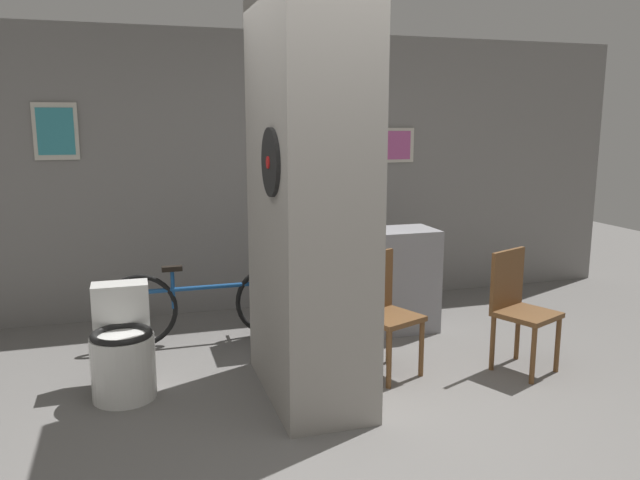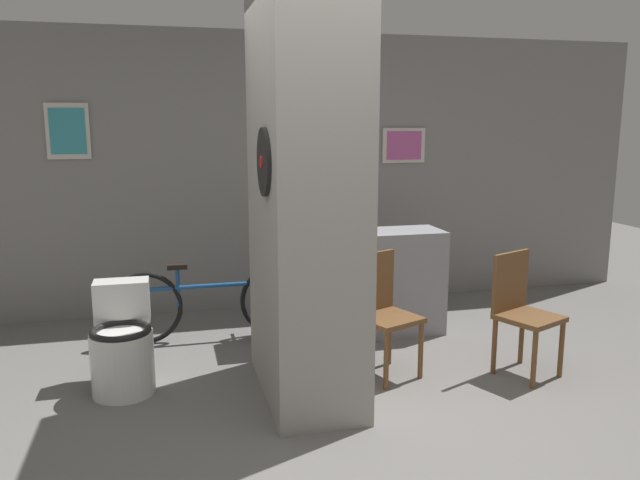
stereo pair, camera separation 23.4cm
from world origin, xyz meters
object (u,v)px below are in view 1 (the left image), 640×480
object	(u,v)px
toilet	(123,351)
chair_near_pillar	(383,308)
bicycle	(207,304)
bottle_tall	(322,224)
chair_by_doorway	(519,305)

from	to	relation	value
toilet	chair_near_pillar	world-z (taller)	chair_near_pillar
chair_near_pillar	bicycle	distance (m)	1.52
toilet	bottle_tall	size ratio (longest dim) A/B	2.82
bicycle	bottle_tall	world-z (taller)	bottle_tall
chair_near_pillar	bottle_tall	bearing A→B (deg)	82.03
chair_by_doorway	bicycle	size ratio (longest dim) A/B	0.52
chair_by_doorway	bicycle	xyz separation A→B (m)	(-2.08, 1.25, -0.16)
chair_near_pillar	bottle_tall	distance (m)	0.96
bicycle	chair_near_pillar	bearing A→B (deg)	-42.65
chair_near_pillar	bicycle	xyz separation A→B (m)	(-1.11, 1.03, -0.16)
chair_by_doorway	toilet	bearing A→B (deg)	148.67
toilet	chair_by_doorway	world-z (taller)	chair_by_doorway
chair_near_pillar	chair_by_doorway	xyz separation A→B (m)	(0.97, -0.22, 0.00)
bottle_tall	toilet	bearing A→B (deg)	-157.76
bicycle	bottle_tall	bearing A→B (deg)	-14.17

